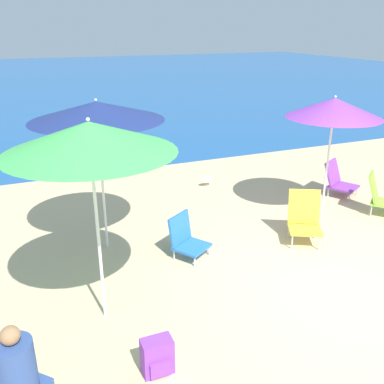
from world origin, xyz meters
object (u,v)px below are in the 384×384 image
at_px(beach_umbrella_green, 89,137).
at_px(backpack_purple, 157,357).
at_px(beach_umbrella_navy, 97,111).
at_px(beach_chair_lime, 379,195).
at_px(beach_chair_yellow, 304,217).
at_px(person_seated_near, 17,374).
at_px(beach_chair_blue, 186,238).
at_px(seagull, 207,180).
at_px(beach_chair_purple, 338,180).
at_px(beach_umbrella_purple, 334,108).

height_order(beach_umbrella_green, backpack_purple, beach_umbrella_green).
distance_m(beach_umbrella_navy, beach_chair_lime, 5.25).
distance_m(beach_chair_yellow, person_seated_near, 4.65).
height_order(beach_chair_blue, seagull, beach_chair_blue).
bearing_deg(beach_chair_blue, beach_umbrella_navy, 112.92).
distance_m(person_seated_near, backpack_purple, 1.29).
distance_m(beach_umbrella_green, seagull, 5.09).
bearing_deg(beach_chair_purple, beach_chair_lime, -115.63).
height_order(beach_chair_blue, backpack_purple, beach_chair_blue).
bearing_deg(person_seated_near, beach_chair_yellow, 67.26).
distance_m(beach_umbrella_green, beach_umbrella_navy, 1.72).
relative_size(beach_chair_lime, backpack_purple, 1.95).
bearing_deg(beach_umbrella_purple, beach_umbrella_green, -162.19).
relative_size(beach_umbrella_purple, seagull, 8.10).
relative_size(beach_umbrella_purple, beach_chair_lime, 2.89).
distance_m(beach_umbrella_navy, person_seated_near, 3.48).
bearing_deg(beach_umbrella_green, person_seated_near, -134.94).
bearing_deg(beach_umbrella_green, beach_chair_purple, 21.93).
height_order(beach_chair_blue, beach_chair_lime, beach_chair_lime).
height_order(beach_chair_yellow, person_seated_near, person_seated_near).
distance_m(beach_umbrella_navy, backpack_purple, 3.39).
distance_m(beach_chair_lime, beach_chair_purple, 1.04).
distance_m(beach_umbrella_navy, beach_chair_yellow, 3.58).
xyz_separation_m(beach_chair_purple, seagull, (-2.27, 1.48, -0.18)).
bearing_deg(beach_umbrella_navy, beach_chair_yellow, -18.00).
xyz_separation_m(beach_chair_yellow, person_seated_near, (-4.34, -1.68, -0.07)).
relative_size(beach_umbrella_navy, person_seated_near, 2.72).
bearing_deg(beach_umbrella_navy, seagull, 36.60).
distance_m(beach_chair_purple, backpack_purple, 5.87).
bearing_deg(beach_chair_lime, beach_umbrella_purple, 123.47).
bearing_deg(beach_umbrella_purple, person_seated_near, -155.88).
bearing_deg(beach_chair_blue, beach_umbrella_purple, -25.51).
xyz_separation_m(beach_umbrella_navy, seagull, (2.58, 1.91, -2.00)).
xyz_separation_m(beach_chair_lime, seagull, (-2.32, 2.52, -0.22)).
distance_m(beach_chair_yellow, beach_chair_purple, 2.34).
bearing_deg(beach_chair_blue, beach_chair_yellow, -41.38).
bearing_deg(backpack_purple, beach_chair_yellow, 30.48).
height_order(beach_umbrella_green, beach_chair_blue, beach_umbrella_green).
distance_m(beach_umbrella_purple, beach_chair_purple, 2.05).
bearing_deg(backpack_purple, beach_chair_purple, 32.99).
bearing_deg(beach_chair_yellow, beach_umbrella_navy, -170.78).
bearing_deg(beach_chair_blue, beach_umbrella_green, -179.24).
distance_m(beach_chair_blue, backpack_purple, 2.36).
bearing_deg(beach_chair_lime, beach_umbrella_green, 151.65).
bearing_deg(seagull, beach_umbrella_green, -129.53).
distance_m(beach_chair_blue, person_seated_near, 3.10).
bearing_deg(backpack_purple, beach_chair_blue, 61.34).
xyz_separation_m(beach_chair_yellow, seagull, (-0.40, 2.88, -0.27)).
bearing_deg(beach_umbrella_green, backpack_purple, -74.36).
relative_size(beach_umbrella_green, beach_chair_yellow, 2.92).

